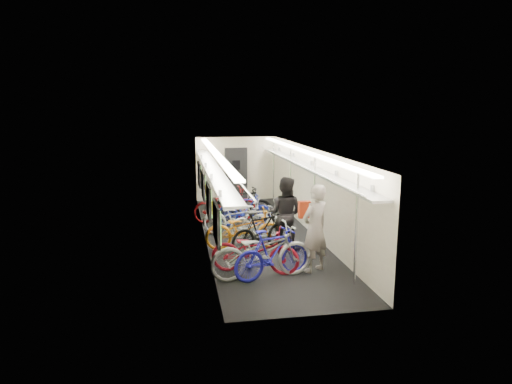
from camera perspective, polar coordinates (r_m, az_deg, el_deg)
name	(u,v)px	position (r m, az deg, el deg)	size (l,w,h in m)	color
train_car_shell	(243,173)	(13.01, -1.70, 2.36)	(10.00, 10.00, 10.00)	black
bicycle_0	(262,252)	(9.52, 0.73, -7.49)	(0.76, 2.18, 1.15)	#9D9DA1
bicycle_1	(273,254)	(9.54, 2.08, -7.70)	(0.50, 1.78, 1.07)	#1F1DAF
bicycle_2	(255,251)	(9.83, -0.14, -7.33)	(0.67, 1.91, 1.00)	maroon
bicycle_3	(261,231)	(11.23, 0.65, -4.96)	(0.48, 1.71, 1.02)	black
bicycle_4	(244,229)	(11.43, -1.50, -4.68)	(0.68, 1.95, 1.02)	orange
bicycle_5	(258,222)	(12.32, 0.30, -3.76)	(0.44, 1.55, 0.93)	#BEBDC0
bicycle_6	(238,218)	(12.51, -2.29, -3.24)	(0.70, 2.01, 1.06)	#AEAEB3
bicycle_7	(245,210)	(13.59, -1.42, -2.23)	(0.47, 1.66, 1.00)	#192497
bicycle_8	(225,205)	(14.17, -3.90, -1.60)	(0.70, 2.01, 1.06)	maroon
bicycle_9	(241,205)	(13.88, -1.86, -1.64)	(0.54, 1.92, 1.15)	black
passenger_near	(315,228)	(9.90, 7.39, -4.53)	(0.70, 0.46, 1.92)	gray
passenger_mid	(285,213)	(11.38, 3.65, -2.66)	(0.89, 0.69, 1.83)	black
backpack	(304,210)	(10.19, 6.07, -2.20)	(0.26, 0.14, 0.38)	#AA2B11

